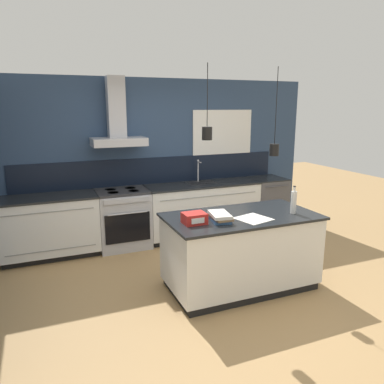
# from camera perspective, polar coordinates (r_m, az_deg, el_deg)

# --- Properties ---
(ground_plane) EXTENTS (16.00, 16.00, 0.00)m
(ground_plane) POSITION_cam_1_polar(r_m,az_deg,el_deg) (4.77, 1.70, -14.04)
(ground_plane) COLOR tan
(ground_plane) RESTS_ON ground
(wall_back) EXTENTS (5.60, 2.31, 2.60)m
(wall_back) POSITION_cam_1_polar(r_m,az_deg,el_deg) (6.17, -6.10, 5.37)
(wall_back) COLOR navy
(wall_back) RESTS_ON ground_plane
(counter_run_left) EXTENTS (1.38, 0.64, 0.91)m
(counter_run_left) POSITION_cam_1_polar(r_m,az_deg,el_deg) (5.82, -20.86, -4.93)
(counter_run_left) COLOR black
(counter_run_left) RESTS_ON ground_plane
(counter_run_sink) EXTENTS (1.92, 0.64, 1.28)m
(counter_run_sink) POSITION_cam_1_polar(r_m,az_deg,el_deg) (6.32, 1.55, -2.64)
(counter_run_sink) COLOR black
(counter_run_sink) RESTS_ON ground_plane
(oven_range) EXTENTS (0.78, 0.66, 0.91)m
(oven_range) POSITION_cam_1_polar(r_m,az_deg,el_deg) (5.92, -10.44, -4.01)
(oven_range) COLOR #B5B5BA
(oven_range) RESTS_ON ground_plane
(dishwasher) EXTENTS (0.61, 0.65, 0.91)m
(dishwasher) POSITION_cam_1_polar(r_m,az_deg,el_deg) (6.92, 11.14, -1.58)
(dishwasher) COLOR #4C4C51
(dishwasher) RESTS_ON ground_plane
(kitchen_island) EXTENTS (1.80, 0.96, 0.91)m
(kitchen_island) POSITION_cam_1_polar(r_m,az_deg,el_deg) (4.60, 7.39, -8.90)
(kitchen_island) COLOR black
(kitchen_island) RESTS_ON ground_plane
(bottle_on_island) EXTENTS (0.07, 0.07, 0.33)m
(bottle_on_island) POSITION_cam_1_polar(r_m,az_deg,el_deg) (4.61, 15.23, -1.44)
(bottle_on_island) COLOR silver
(bottle_on_island) RESTS_ON kitchen_island
(book_stack) EXTENTS (0.26, 0.38, 0.09)m
(book_stack) POSITION_cam_1_polar(r_m,az_deg,el_deg) (4.19, 4.27, -3.80)
(book_stack) COLOR #335684
(book_stack) RESTS_ON kitchen_island
(red_supply_box) EXTENTS (0.25, 0.21, 0.12)m
(red_supply_box) POSITION_cam_1_polar(r_m,az_deg,el_deg) (4.09, 0.35, -4.01)
(red_supply_box) COLOR red
(red_supply_box) RESTS_ON kitchen_island
(paper_pile) EXTENTS (0.42, 0.42, 0.01)m
(paper_pile) POSITION_cam_1_polar(r_m,az_deg,el_deg) (4.32, 9.33, -4.05)
(paper_pile) COLOR silver
(paper_pile) RESTS_ON kitchen_island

